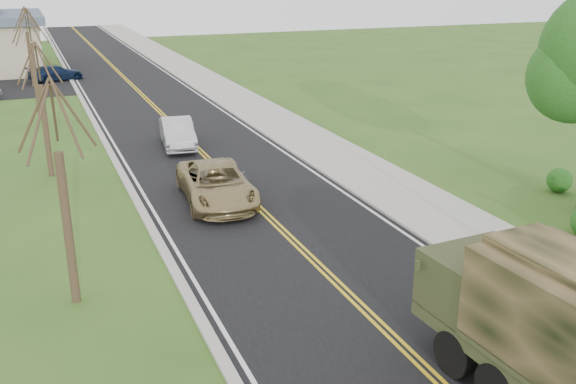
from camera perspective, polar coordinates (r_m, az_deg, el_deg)
road at (r=47.84m, az=-12.98°, el=8.54°), size 8.00×120.00×0.01m
curb_right at (r=48.65m, az=-8.12°, el=9.08°), size 0.30×120.00×0.12m
sidewalk_right at (r=49.10m, az=-6.11°, el=9.24°), size 3.20×120.00×0.10m
curb_left at (r=47.35m, az=-17.97°, el=8.04°), size 0.30×120.00×0.10m
bare_tree_a at (r=17.51m, az=-19.18°, el=-1.60°), size 1.93×2.26×6.08m
bare_tree_b at (r=29.11m, az=-20.82°, el=6.00°), size 1.83×2.14×5.73m
bare_tree_c at (r=40.88m, az=-21.61°, el=9.86°), size 2.04×2.39×6.42m
bare_tree_d at (r=52.81m, az=-21.98°, el=11.43°), size 1.88×2.20×5.91m
suv_champagne at (r=24.67m, az=-6.38°, el=0.73°), size 2.88×5.52×1.48m
sedan_silver at (r=32.77m, az=-9.79°, el=5.18°), size 1.99×4.44×1.41m
lot_car_navy at (r=55.11m, az=-19.96°, el=9.91°), size 4.61×3.18×1.24m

